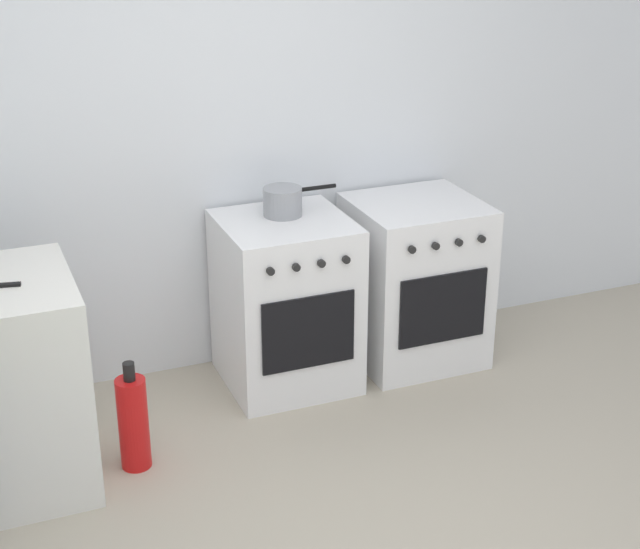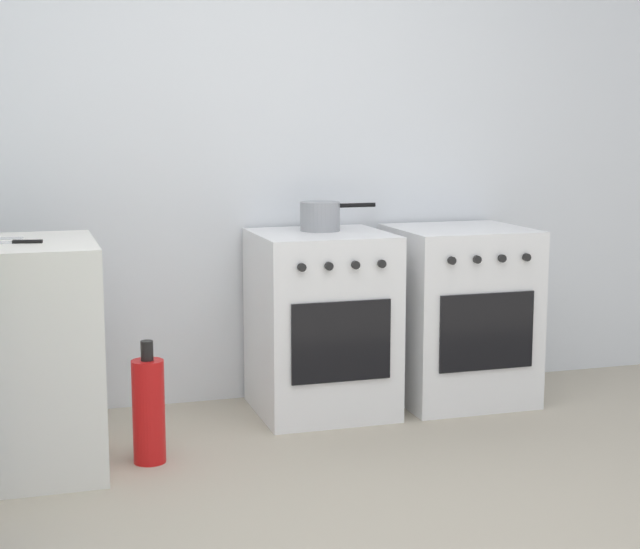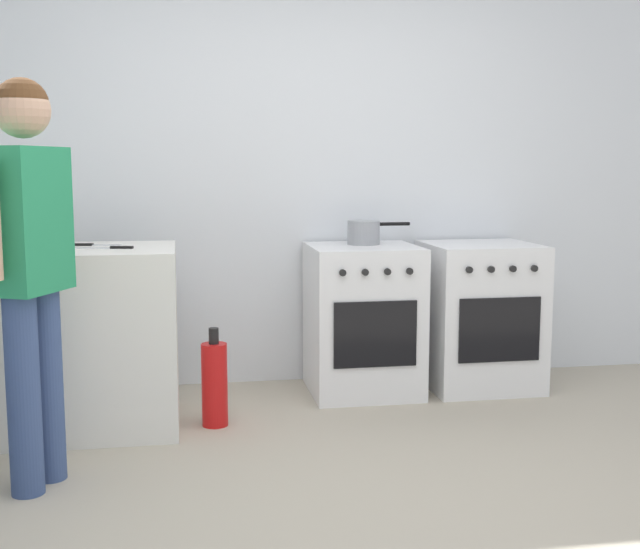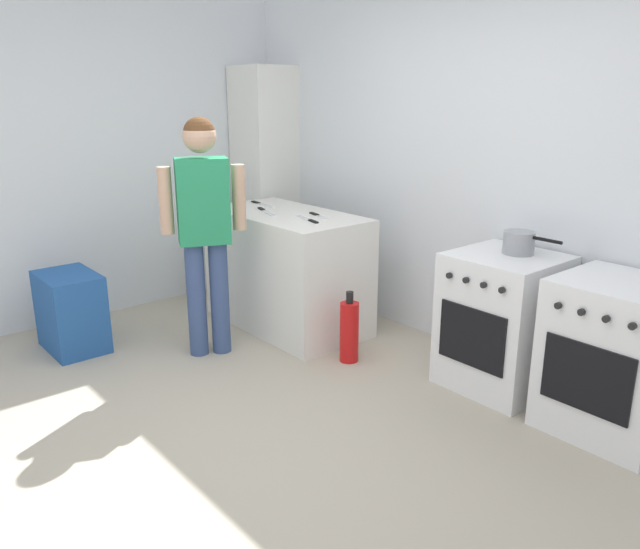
% 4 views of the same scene
% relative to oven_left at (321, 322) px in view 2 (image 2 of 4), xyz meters
% --- Properties ---
extents(back_wall, '(6.00, 0.10, 2.60)m').
position_rel_oven_left_xyz_m(back_wall, '(-0.35, 0.37, 0.87)').
color(back_wall, silver).
rests_on(back_wall, ground).
extents(oven_left, '(0.61, 0.62, 0.85)m').
position_rel_oven_left_xyz_m(oven_left, '(0.00, 0.00, 0.00)').
color(oven_left, white).
rests_on(oven_left, ground).
extents(oven_right, '(0.63, 0.62, 0.85)m').
position_rel_oven_left_xyz_m(oven_right, '(0.71, 0.00, 0.00)').
color(oven_right, white).
rests_on(oven_right, ground).
extents(pot, '(0.37, 0.19, 0.14)m').
position_rel_oven_left_xyz_m(pot, '(0.02, 0.08, 0.49)').
color(pot, gray).
rests_on(pot, oven_left).
extents(knife_chef, '(0.31, 0.09, 0.01)m').
position_rel_oven_left_xyz_m(knife_chef, '(-1.39, -0.42, 0.48)').
color(knife_chef, silver).
rests_on(knife_chef, counter_unit).
extents(fire_extinguisher, '(0.13, 0.13, 0.50)m').
position_rel_oven_left_xyz_m(fire_extinguisher, '(-0.87, -0.48, -0.21)').
color(fire_extinguisher, red).
rests_on(fire_extinguisher, ground).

